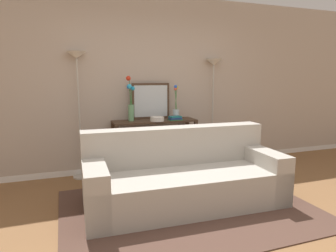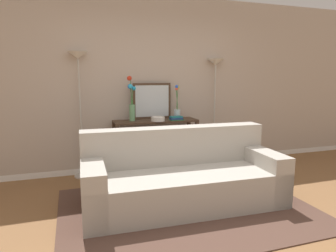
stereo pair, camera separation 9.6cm
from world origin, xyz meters
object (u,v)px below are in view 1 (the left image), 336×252
at_px(vase_tall_flowers, 131,100).
at_px(book_row_under_console, 133,171).
at_px(book_stack, 175,118).
at_px(console_table, 155,136).
at_px(floor_lamp_right, 213,82).
at_px(wall_mirror, 151,101).
at_px(floor_lamp_left, 78,80).
at_px(couch, 183,178).
at_px(vase_short_flowers, 176,107).
at_px(fruit_bowl, 157,119).

distance_m(vase_tall_flowers, book_row_under_console, 1.09).
bearing_deg(book_stack, console_table, 158.60).
bearing_deg(book_stack, vase_tall_flowers, 168.17).
relative_size(console_table, floor_lamp_right, 0.72).
height_order(floor_lamp_right, wall_mirror, floor_lamp_right).
xyz_separation_m(floor_lamp_right, book_row_under_console, (-1.44, -0.14, -1.35)).
height_order(console_table, floor_lamp_left, floor_lamp_left).
relative_size(console_table, book_row_under_console, 3.71).
distance_m(couch, console_table, 1.26).
bearing_deg(vase_tall_flowers, floor_lamp_right, 4.73).
height_order(couch, book_stack, book_stack).
relative_size(book_stack, book_row_under_console, 0.61).
distance_m(book_stack, book_row_under_console, 1.05).
bearing_deg(vase_short_flowers, floor_lamp_right, 9.64).
xyz_separation_m(couch, vase_short_flowers, (0.39, 1.25, 0.72)).
xyz_separation_m(floor_lamp_left, vase_short_flowers, (1.47, -0.12, -0.43)).
height_order(floor_lamp_left, wall_mirror, floor_lamp_left).
relative_size(fruit_bowl, book_row_under_console, 0.60).
bearing_deg(console_table, vase_tall_flowers, 176.43).
distance_m(floor_lamp_right, vase_short_flowers, 0.82).
distance_m(console_table, vase_tall_flowers, 0.68).
bearing_deg(floor_lamp_right, vase_tall_flowers, -175.27).
bearing_deg(book_row_under_console, console_table, 0.00).
relative_size(floor_lamp_right, vase_short_flowers, 3.35).
distance_m(vase_tall_flowers, book_stack, 0.73).
bearing_deg(wall_mirror, fruit_bowl, -88.10).
height_order(wall_mirror, vase_short_flowers, wall_mirror).
bearing_deg(vase_short_flowers, console_table, -176.76).
relative_size(wall_mirror, book_row_under_console, 1.76).
relative_size(console_table, fruit_bowl, 6.18).
bearing_deg(floor_lamp_left, book_row_under_console, -10.79).
bearing_deg(book_row_under_console, book_stack, -10.05).
xyz_separation_m(console_table, floor_lamp_right, (1.08, 0.14, 0.83)).
relative_size(floor_lamp_right, vase_tall_flowers, 2.66).
bearing_deg(couch, floor_lamp_left, 128.00).
height_order(book_stack, book_row_under_console, book_stack).
height_order(floor_lamp_left, book_row_under_console, floor_lamp_left).
xyz_separation_m(vase_short_flowers, fruit_bowl, (-0.36, -0.15, -0.16)).
height_order(wall_mirror, book_stack, wall_mirror).
xyz_separation_m(floor_lamp_left, wall_mirror, (1.10, 0.02, -0.33)).
relative_size(couch, fruit_bowl, 11.07).
xyz_separation_m(vase_tall_flowers, vase_short_flowers, (0.73, -0.00, -0.12)).
height_order(console_table, vase_tall_flowers, vase_tall_flowers).
distance_m(couch, book_row_under_console, 1.30).
height_order(floor_lamp_left, floor_lamp_right, floor_lamp_left).
relative_size(couch, floor_lamp_right, 1.29).
bearing_deg(console_table, floor_lamp_left, 172.66).
relative_size(vase_tall_flowers, fruit_bowl, 3.21).
bearing_deg(vase_short_flowers, couch, -107.36).
xyz_separation_m(floor_lamp_right, vase_tall_flowers, (-1.45, -0.12, -0.26)).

